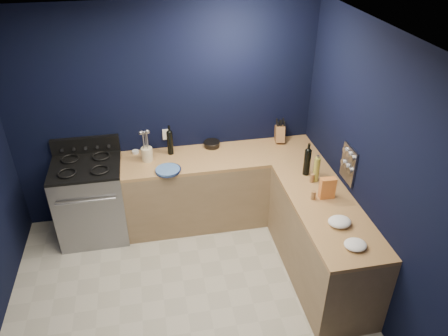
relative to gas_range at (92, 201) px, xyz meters
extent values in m
cube|color=#ABA695|center=(0.93, -1.42, -0.47)|extent=(3.50, 3.50, 0.02)
cube|color=silver|center=(0.93, -1.42, 2.15)|extent=(3.50, 3.50, 0.02)
cube|color=black|center=(0.93, 0.34, 0.84)|extent=(3.50, 0.02, 2.60)
cube|color=black|center=(2.69, -1.42, 0.84)|extent=(0.02, 3.50, 2.60)
cube|color=#8A6F4F|center=(1.53, 0.02, -0.03)|extent=(2.30, 0.63, 0.86)
cube|color=brown|center=(1.53, 0.02, 0.42)|extent=(2.30, 0.63, 0.04)
cube|color=#8A6F4F|center=(2.37, -1.13, -0.03)|extent=(0.63, 1.67, 0.86)
cube|color=brown|center=(2.37, -1.13, 0.42)|extent=(0.63, 1.67, 0.04)
cube|color=gray|center=(0.00, 0.00, 0.00)|extent=(0.76, 0.66, 0.92)
cube|color=black|center=(0.00, -0.32, -0.01)|extent=(0.59, 0.02, 0.42)
cube|color=black|center=(0.00, 0.00, 0.48)|extent=(0.76, 0.66, 0.03)
cube|color=black|center=(0.00, 0.30, 0.58)|extent=(0.76, 0.06, 0.20)
cube|color=gray|center=(2.67, -0.87, 0.72)|extent=(0.02, 0.28, 0.38)
cube|color=white|center=(0.93, 0.32, 0.62)|extent=(0.09, 0.02, 0.13)
cylinder|color=#4365A7|center=(0.89, -0.22, 0.46)|extent=(0.30, 0.30, 0.03)
cylinder|color=white|center=(0.55, 0.26, 0.46)|extent=(0.10, 0.10, 0.03)
cylinder|color=beige|center=(0.68, 0.07, 0.52)|extent=(0.15, 0.15, 0.16)
cylinder|color=black|center=(0.96, 0.17, 0.58)|extent=(0.08, 0.08, 0.28)
cylinder|color=black|center=(1.46, 0.24, 0.48)|extent=(0.24, 0.24, 0.07)
cube|color=brown|center=(2.30, 0.23, 0.54)|extent=(0.15, 0.25, 0.24)
cylinder|color=black|center=(2.36, -0.55, 0.59)|extent=(0.10, 0.10, 0.30)
cylinder|color=olive|center=(2.41, -0.69, 0.58)|extent=(0.08, 0.08, 0.28)
cylinder|color=olive|center=(2.37, -0.71, 0.49)|extent=(0.05, 0.05, 0.10)
cylinder|color=olive|center=(2.27, -1.00, 0.49)|extent=(0.06, 0.06, 0.09)
cube|color=#BB3B28|center=(2.41, -1.00, 0.55)|extent=(0.16, 0.08, 0.22)
ellipsoid|color=white|center=(2.36, -1.43, 0.48)|extent=(0.26, 0.24, 0.08)
ellipsoid|color=white|center=(2.37, -1.74, 0.47)|extent=(0.23, 0.22, 0.06)
camera|label=1|loc=(0.75, -4.24, 2.97)|focal=34.53mm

